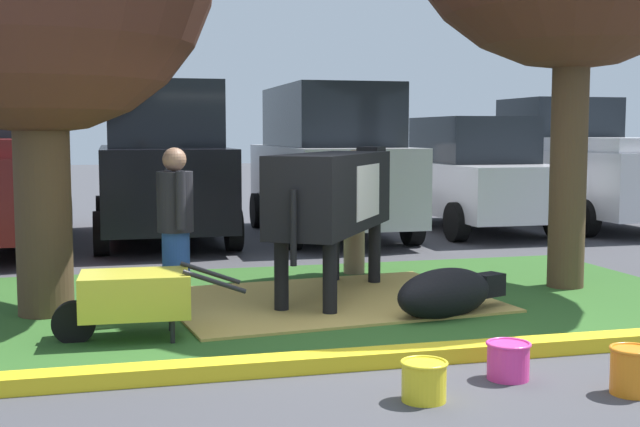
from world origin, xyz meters
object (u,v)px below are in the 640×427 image
object	(u,v)px
calf_lying	(447,293)
bucket_pink	(508,360)
cow_holstein	(335,192)
person_visitor_near	(176,227)
bucket_orange	(632,370)
pickup_truck_black	(580,166)
sedan_red	(472,175)
bucket_yellow	(424,380)
suv_dark_grey	(329,161)
wheelbarrow	(132,296)
person_handler	(354,208)
suv_black	(161,162)

from	to	relation	value
calf_lying	bucket_pink	size ratio (longest dim) A/B	4.11
cow_holstein	bucket_pink	size ratio (longest dim) A/B	8.76
person_visitor_near	bucket_orange	size ratio (longest dim) A/B	5.03
pickup_truck_black	sedan_red	bearing A→B (deg)	-169.70
bucket_yellow	pickup_truck_black	xyz separation A→B (m)	(6.82, 9.20, 0.97)
suv_dark_grey	wheelbarrow	bearing A→B (deg)	-118.06
person_handler	suv_black	xyz separation A→B (m)	(-2.07, 3.93, 0.45)
person_handler	person_visitor_near	distance (m)	3.00
suv_black	pickup_truck_black	xyz separation A→B (m)	(7.91, 0.50, -0.16)
cow_holstein	sedan_red	distance (m)	6.62
cow_holstein	suv_black	bearing A→B (deg)	105.63
cow_holstein	suv_black	size ratio (longest dim) A/B	0.61
wheelbarrow	suv_black	size ratio (longest dim) A/B	0.35
cow_holstein	wheelbarrow	bearing A→B (deg)	-147.17
cow_holstein	calf_lying	xyz separation A→B (m)	(0.75, -1.25, -0.88)
wheelbarrow	pickup_truck_black	distance (m)	11.19
calf_lying	bucket_orange	size ratio (longest dim) A/B	4.13
bucket_orange	suv_black	xyz separation A→B (m)	(-2.51, 8.92, 1.10)
bucket_orange	suv_dark_grey	size ratio (longest dim) A/B	0.07
calf_lying	suv_black	world-z (taller)	suv_black
cow_holstein	pickup_truck_black	size ratio (longest dim) A/B	0.52
calf_lying	pickup_truck_black	distance (m)	9.04
cow_holstein	person_handler	xyz separation A→B (m)	(0.61, 1.29, -0.30)
bucket_yellow	suv_black	xyz separation A→B (m)	(-1.10, 8.71, 1.13)
cow_holstein	sedan_red	bearing A→B (deg)	52.76
calf_lying	sedan_red	world-z (taller)	sedan_red
bucket_yellow	suv_black	bearing A→B (deg)	97.19
pickup_truck_black	cow_holstein	bearing A→B (deg)	-138.46
suv_black	pickup_truck_black	distance (m)	7.93
person_handler	person_visitor_near	size ratio (longest dim) A/B	0.96
bucket_orange	suv_black	bearing A→B (deg)	105.69
suv_dark_grey	suv_black	bearing A→B (deg)	177.95
bucket_pink	suv_black	world-z (taller)	suv_black
bucket_pink	bucket_orange	size ratio (longest dim) A/B	1.01
person_handler	suv_dark_grey	xyz separation A→B (m)	(0.71, 3.83, 0.45)
sedan_red	pickup_truck_black	world-z (taller)	pickup_truck_black
suv_black	person_handler	bearing A→B (deg)	-62.26
bucket_pink	pickup_truck_black	distance (m)	10.81
cow_holstein	bucket_orange	xyz separation A→B (m)	(1.04, -3.70, -0.95)
calf_lying	sedan_red	bearing A→B (deg)	63.47
wheelbarrow	calf_lying	bearing A→B (deg)	2.85
suv_black	sedan_red	size ratio (longest dim) A/B	1.05
wheelbarrow	bucket_yellow	xyz separation A→B (m)	(1.79, -2.09, -0.25)
suv_dark_grey	pickup_truck_black	xyz separation A→B (m)	(5.14, 0.60, -0.16)
person_handler	wheelbarrow	bearing A→B (deg)	-135.86
person_handler	pickup_truck_black	distance (m)	7.34
person_handler	bucket_yellow	world-z (taller)	person_handler
bucket_yellow	suv_dark_grey	distance (m)	8.84
person_handler	person_visitor_near	bearing A→B (deg)	-140.94
cow_holstein	suv_dark_grey	distance (m)	5.29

